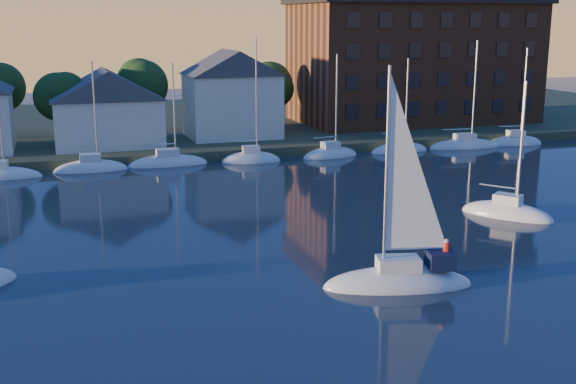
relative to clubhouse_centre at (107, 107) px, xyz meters
name	(u,v)px	position (x,y,z in m)	size (l,w,h in m)	color
shoreline_land	(145,129)	(6.00, 18.00, -5.13)	(160.00, 50.00, 2.00)	#364025
wooden_dock	(174,160)	(6.00, -5.00, -5.13)	(120.00, 3.00, 1.00)	brown
clubhouse_centre	(107,107)	(0.00, 0.00, 0.00)	(11.55, 8.40, 8.08)	silver
clubhouse_east	(232,93)	(14.00, 2.00, 0.87)	(10.50, 8.40, 9.80)	silver
condo_block	(413,53)	(40.00, 7.95, 4.66)	(31.00, 17.00, 17.40)	brown
tree_line	(173,81)	(8.00, 6.00, 2.04)	(93.40, 5.40, 8.90)	#3C261B
moored_fleet	(179,164)	(6.00, -8.00, -5.03)	(87.50, 2.40, 12.05)	silver
hero_sailboat	(400,277)	(11.68, -44.95, -4.58)	(8.58, 4.51, 12.97)	silver
drifting_sailboat_right	(507,215)	(25.68, -34.49, -5.04)	(5.99, 6.86, 11.01)	silver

